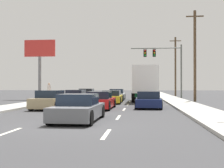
{
  "coord_description": "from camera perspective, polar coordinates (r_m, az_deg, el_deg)",
  "views": [
    {
      "loc": [
        2.85,
        -11.43,
        1.6
      ],
      "look_at": [
        -0.06,
        16.76,
        1.8
      ],
      "focal_mm": 45.14,
      "sensor_mm": 36.0,
      "label": 1
    }
  ],
  "objects": [
    {
      "name": "sidewalk_left",
      "position": [
        32.82,
        -10.61,
        -3.08
      ],
      "size": [
        2.43,
        80.0,
        0.14
      ],
      "primitive_type": "cube",
      "color": "#B2AFA8",
      "rests_on": "ground_plane"
    },
    {
      "name": "car_yellow",
      "position": [
        26.22,
        0.0,
        -2.69
      ],
      "size": [
        1.88,
        4.56,
        1.2
      ],
      "color": "yellow",
      "rests_on": "ground_plane"
    },
    {
      "name": "lane_markings",
      "position": [
        31.94,
        0.77,
        -3.28
      ],
      "size": [
        3.54,
        57.0,
        0.01
      ],
      "color": "silver",
      "rests_on": "ground_plane"
    },
    {
      "name": "car_tan",
      "position": [
        20.07,
        -12.38,
        -3.3
      ],
      "size": [
        1.87,
        4.04,
        1.3
      ],
      "color": "tan",
      "rests_on": "ground_plane"
    },
    {
      "name": "car_navy",
      "position": [
        20.7,
        7.39,
        -3.29
      ],
      "size": [
        1.93,
        4.05,
        1.22
      ],
      "color": "#141E4C",
      "rests_on": "ground_plane"
    },
    {
      "name": "utility_pole_mid",
      "position": [
        30.61,
        16.44,
        5.74
      ],
      "size": [
        1.8,
        0.28,
        9.46
      ],
      "color": "brown",
      "rests_on": "ground_plane"
    },
    {
      "name": "pedestrian_near_corner",
      "position": [
        30.15,
        -12.64,
        -1.47
      ],
      "size": [
        0.38,
        0.38,
        1.8
      ],
      "color": "brown",
      "rests_on": "sidewalk_left"
    },
    {
      "name": "ground_plane",
      "position": [
        36.58,
        1.42,
        -2.92
      ],
      "size": [
        140.0,
        140.0,
        0.0
      ],
      "primitive_type": "plane",
      "color": "#3D3D3F"
    },
    {
      "name": "traffic_signal_mast",
      "position": [
        37.5,
        9.8,
        5.18
      ],
      "size": [
        6.63,
        0.69,
        7.0
      ],
      "color": "#595B56",
      "rests_on": "ground_plane"
    },
    {
      "name": "car_red",
      "position": [
        19.7,
        -2.44,
        -3.47
      ],
      "size": [
        1.89,
        4.26,
        1.22
      ],
      "color": "red",
      "rests_on": "ground_plane"
    },
    {
      "name": "car_gray",
      "position": [
        13.02,
        -6.8,
        -5.01
      ],
      "size": [
        1.97,
        4.2,
        1.24
      ],
      "color": "slate",
      "rests_on": "ground_plane"
    },
    {
      "name": "car_white",
      "position": [
        32.56,
        1.0,
        -2.21
      ],
      "size": [
        1.85,
        4.34,
        1.26
      ],
      "color": "white",
      "rests_on": "ground_plane"
    },
    {
      "name": "car_maroon",
      "position": [
        27.74,
        -7.29,
        -2.53
      ],
      "size": [
        1.89,
        4.62,
        1.23
      ],
      "color": "maroon",
      "rests_on": "ground_plane"
    },
    {
      "name": "roadside_billboard",
      "position": [
        35.19,
        -14.42,
        5.26
      ],
      "size": [
        3.79,
        0.36,
        7.17
      ],
      "color": "slate",
      "rests_on": "ground_plane"
    },
    {
      "name": "sidewalk_right",
      "position": [
        31.68,
        12.46,
        -3.17
      ],
      "size": [
        2.43,
        80.0,
        0.14
      ],
      "primitive_type": "cube",
      "color": "#B2AFA8",
      "rests_on": "ground_plane"
    },
    {
      "name": "car_orange",
      "position": [
        33.81,
        -5.16,
        -2.14
      ],
      "size": [
        1.9,
        4.18,
        1.29
      ],
      "color": "orange",
      "rests_on": "ground_plane"
    },
    {
      "name": "utility_pole_far",
      "position": [
        46.05,
        12.72,
        3.64
      ],
      "size": [
        1.8,
        0.28,
        9.41
      ],
      "color": "brown",
      "rests_on": "ground_plane"
    },
    {
      "name": "box_truck",
      "position": [
        29.56,
        6.64,
        0.39
      ],
      "size": [
        2.6,
        9.42,
        3.49
      ],
      "color": "white",
      "rests_on": "ground_plane"
    }
  ]
}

